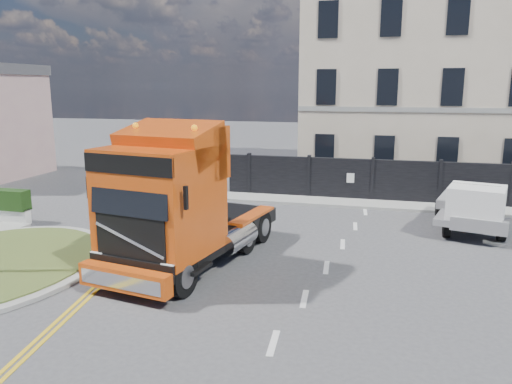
# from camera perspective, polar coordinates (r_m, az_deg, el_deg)

# --- Properties ---
(ground) EXTENTS (120.00, 120.00, 0.00)m
(ground) POSITION_cam_1_polar(r_m,az_deg,el_deg) (16.24, -2.28, -7.23)
(ground) COLOR #424244
(ground) RESTS_ON ground
(hoarding_fence) EXTENTS (18.80, 0.25, 2.00)m
(hoarding_fence) POSITION_cam_1_polar(r_m,az_deg,el_deg) (24.17, 19.18, 0.97)
(hoarding_fence) COLOR black
(hoarding_fence) RESTS_ON ground
(georgian_building) EXTENTS (12.30, 10.30, 12.80)m
(georgian_building) POSITION_cam_1_polar(r_m,az_deg,el_deg) (31.22, 17.69, 12.24)
(georgian_building) COLOR beige
(georgian_building) RESTS_ON ground
(pavement_far) EXTENTS (20.00, 1.60, 0.12)m
(pavement_far) POSITION_cam_1_polar(r_m,az_deg,el_deg) (23.44, 17.85, -1.62)
(pavement_far) COLOR gray
(pavement_far) RESTS_ON ground
(truck) EXTENTS (3.82, 7.44, 4.25)m
(truck) POSITION_cam_1_polar(r_m,az_deg,el_deg) (14.58, -9.21, -1.81)
(truck) COLOR black
(truck) RESTS_ON ground
(flatbed_pickup) EXTENTS (2.91, 4.94, 1.91)m
(flatbed_pickup) POSITION_cam_1_polar(r_m,az_deg,el_deg) (19.77, 23.54, -1.63)
(flatbed_pickup) COLOR slate
(flatbed_pickup) RESTS_ON ground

